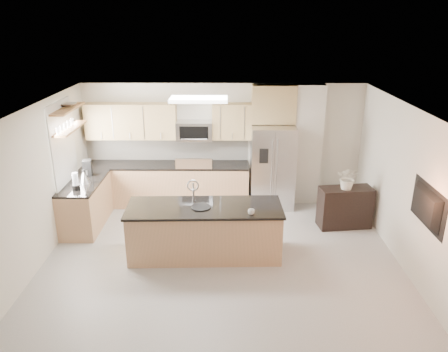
{
  "coord_description": "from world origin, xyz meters",
  "views": [
    {
      "loc": [
        0.1,
        -5.96,
        3.93
      ],
      "look_at": [
        0.04,
        1.3,
        1.25
      ],
      "focal_mm": 35.0,
      "sensor_mm": 36.0,
      "label": 1
    }
  ],
  "objects_px": {
    "microwave": "(194,131)",
    "coffee_maker": "(87,168)",
    "kettle": "(84,177)",
    "bowl": "(68,104)",
    "refrigerator": "(272,167)",
    "cup": "(251,212)",
    "island": "(205,231)",
    "range": "(195,184)",
    "credenza": "(345,207)",
    "television": "(422,206)",
    "flower_vase": "(349,172)",
    "blender": "(76,182)",
    "platter": "(201,207)"
  },
  "relations": [
    {
      "from": "credenza",
      "to": "kettle",
      "type": "xyz_separation_m",
      "value": [
        -5.03,
        -0.07,
        0.64
      ]
    },
    {
      "from": "platter",
      "to": "range",
      "type": "bearing_deg",
      "value": 96.69
    },
    {
      "from": "microwave",
      "to": "coffee_maker",
      "type": "distance_m",
      "value": 2.32
    },
    {
      "from": "platter",
      "to": "kettle",
      "type": "xyz_separation_m",
      "value": [
        -2.28,
        1.08,
        0.12
      ]
    },
    {
      "from": "cup",
      "to": "kettle",
      "type": "distance_m",
      "value": 3.39
    },
    {
      "from": "range",
      "to": "refrigerator",
      "type": "relative_size",
      "value": 0.64
    },
    {
      "from": "coffee_maker",
      "to": "flower_vase",
      "type": "bearing_deg",
      "value": -4.82
    },
    {
      "from": "flower_vase",
      "to": "credenza",
      "type": "bearing_deg",
      "value": 78.78
    },
    {
      "from": "flower_vase",
      "to": "coffee_maker",
      "type": "bearing_deg",
      "value": 175.18
    },
    {
      "from": "microwave",
      "to": "bowl",
      "type": "xyz_separation_m",
      "value": [
        -2.25,
        -0.98,
        0.75
      ]
    },
    {
      "from": "microwave",
      "to": "bowl",
      "type": "bearing_deg",
      "value": -156.38
    },
    {
      "from": "island",
      "to": "flower_vase",
      "type": "distance_m",
      "value": 2.96
    },
    {
      "from": "cup",
      "to": "blender",
      "type": "xyz_separation_m",
      "value": [
        -3.16,
        1.01,
        0.11
      ]
    },
    {
      "from": "refrigerator",
      "to": "credenza",
      "type": "distance_m",
      "value": 1.76
    },
    {
      "from": "blender",
      "to": "platter",
      "type": "bearing_deg",
      "value": -17.75
    },
    {
      "from": "range",
      "to": "television",
      "type": "height_order",
      "value": "television"
    },
    {
      "from": "credenza",
      "to": "kettle",
      "type": "relative_size",
      "value": 3.75
    },
    {
      "from": "refrigerator",
      "to": "cup",
      "type": "bearing_deg",
      "value": -103.26
    },
    {
      "from": "cup",
      "to": "coffee_maker",
      "type": "xyz_separation_m",
      "value": [
        -3.18,
        1.79,
        0.12
      ]
    },
    {
      "from": "microwave",
      "to": "credenza",
      "type": "xyz_separation_m",
      "value": [
        3.0,
        -1.19,
        -1.23
      ]
    },
    {
      "from": "credenza",
      "to": "cup",
      "type": "height_order",
      "value": "cup"
    },
    {
      "from": "microwave",
      "to": "blender",
      "type": "distance_m",
      "value": 2.68
    },
    {
      "from": "blender",
      "to": "bowl",
      "type": "relative_size",
      "value": 0.9
    },
    {
      "from": "refrigerator",
      "to": "microwave",
      "type": "bearing_deg",
      "value": 174.14
    },
    {
      "from": "island",
      "to": "credenza",
      "type": "relative_size",
      "value": 2.62
    },
    {
      "from": "platter",
      "to": "flower_vase",
      "type": "distance_m",
      "value": 2.95
    },
    {
      "from": "cup",
      "to": "television",
      "type": "relative_size",
      "value": 0.1
    },
    {
      "from": "credenza",
      "to": "coffee_maker",
      "type": "height_order",
      "value": "coffee_maker"
    },
    {
      "from": "range",
      "to": "refrigerator",
      "type": "height_order",
      "value": "refrigerator"
    },
    {
      "from": "range",
      "to": "kettle",
      "type": "relative_size",
      "value": 4.23
    },
    {
      "from": "blender",
      "to": "coffee_maker",
      "type": "xyz_separation_m",
      "value": [
        -0.02,
        0.78,
        0.01
      ]
    },
    {
      "from": "island",
      "to": "flower_vase",
      "type": "bearing_deg",
      "value": 19.93
    },
    {
      "from": "island",
      "to": "cup",
      "type": "xyz_separation_m",
      "value": [
        0.77,
        -0.29,
        0.49
      ]
    },
    {
      "from": "microwave",
      "to": "television",
      "type": "distance_m",
      "value": 4.79
    },
    {
      "from": "microwave",
      "to": "credenza",
      "type": "bearing_deg",
      "value": -21.65
    },
    {
      "from": "island",
      "to": "range",
      "type": "bearing_deg",
      "value": 96.53
    },
    {
      "from": "credenza",
      "to": "television",
      "type": "bearing_deg",
      "value": -83.47
    },
    {
      "from": "coffee_maker",
      "to": "television",
      "type": "xyz_separation_m",
      "value": [
        5.61,
        -2.43,
        0.28
      ]
    },
    {
      "from": "bowl",
      "to": "flower_vase",
      "type": "bearing_deg",
      "value": -2.8
    },
    {
      "from": "microwave",
      "to": "coffee_maker",
      "type": "height_order",
      "value": "microwave"
    },
    {
      "from": "island",
      "to": "cup",
      "type": "height_order",
      "value": "island"
    },
    {
      "from": "island",
      "to": "blender",
      "type": "height_order",
      "value": "island"
    },
    {
      "from": "blender",
      "to": "credenza",
      "type": "bearing_deg",
      "value": 4.48
    },
    {
      "from": "refrigerator",
      "to": "television",
      "type": "xyz_separation_m",
      "value": [
        1.85,
        -3.07,
        0.46
      ]
    },
    {
      "from": "microwave",
      "to": "coffee_maker",
      "type": "xyz_separation_m",
      "value": [
        -2.09,
        -0.81,
        -0.56
      ]
    },
    {
      "from": "blender",
      "to": "flower_vase",
      "type": "relative_size",
      "value": 0.48
    },
    {
      "from": "cup",
      "to": "television",
      "type": "xyz_separation_m",
      "value": [
        2.42,
        -0.65,
        0.4
      ]
    },
    {
      "from": "kettle",
      "to": "bowl",
      "type": "bearing_deg",
      "value": 129.23
    },
    {
      "from": "range",
      "to": "coffee_maker",
      "type": "distance_m",
      "value": 2.28
    },
    {
      "from": "range",
      "to": "credenza",
      "type": "distance_m",
      "value": 3.19
    }
  ]
}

